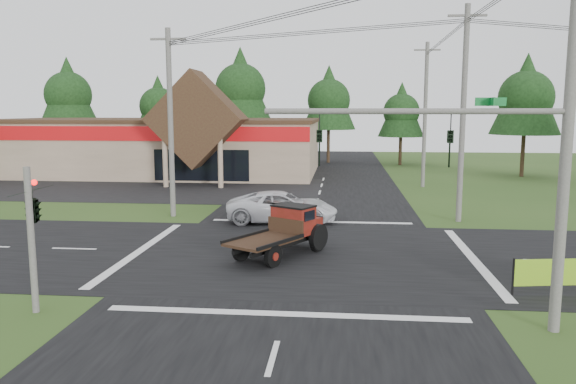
# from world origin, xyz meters

# --- Properties ---
(ground) EXTENTS (120.00, 120.00, 0.00)m
(ground) POSITION_xyz_m (0.00, 0.00, 0.00)
(ground) COLOR #2D4B1A
(ground) RESTS_ON ground
(road_ns) EXTENTS (12.00, 120.00, 0.02)m
(road_ns) POSITION_xyz_m (0.00, 0.00, 0.01)
(road_ns) COLOR black
(road_ns) RESTS_ON ground
(road_ew) EXTENTS (120.00, 12.00, 0.02)m
(road_ew) POSITION_xyz_m (0.00, 0.00, 0.01)
(road_ew) COLOR black
(road_ew) RESTS_ON ground
(parking_apron) EXTENTS (28.00, 14.00, 0.02)m
(parking_apron) POSITION_xyz_m (-14.00, 19.00, 0.01)
(parking_apron) COLOR black
(parking_apron) RESTS_ON ground
(cvs_building) EXTENTS (30.40, 18.20, 9.19)m
(cvs_building) POSITION_xyz_m (-15.70, 29.57, 2.78)
(cvs_building) COLOR gray
(cvs_building) RESTS_ON ground
(traffic_signal_mast) EXTENTS (8.12, 0.24, 7.00)m
(traffic_signal_mast) POSITION_xyz_m (5.82, -7.50, 4.43)
(traffic_signal_mast) COLOR #595651
(traffic_signal_mast) RESTS_ON ground
(traffic_signal_corner) EXTENTS (0.53, 2.48, 4.40)m
(traffic_signal_corner) POSITION_xyz_m (-7.50, -7.32, 3.52)
(traffic_signal_corner) COLOR #595651
(traffic_signal_corner) RESTS_ON ground
(utility_pole_nr) EXTENTS (2.00, 0.30, 11.00)m
(utility_pole_nr) POSITION_xyz_m (7.50, -7.50, 5.64)
(utility_pole_nr) COLOR #595651
(utility_pole_nr) RESTS_ON ground
(utility_pole_nw) EXTENTS (2.00, 0.30, 10.50)m
(utility_pole_nw) POSITION_xyz_m (-8.00, 8.00, 5.39)
(utility_pole_nw) COLOR #595651
(utility_pole_nw) RESTS_ON ground
(utility_pole_ne) EXTENTS (2.00, 0.30, 11.50)m
(utility_pole_ne) POSITION_xyz_m (8.00, 8.00, 5.89)
(utility_pole_ne) COLOR #595651
(utility_pole_ne) RESTS_ON ground
(utility_pole_n) EXTENTS (2.00, 0.30, 11.20)m
(utility_pole_n) POSITION_xyz_m (8.00, 22.00, 5.74)
(utility_pole_n) COLOR #595651
(utility_pole_n) RESTS_ON ground
(tree_row_a) EXTENTS (6.72, 6.72, 12.12)m
(tree_row_a) POSITION_xyz_m (-30.00, 40.00, 8.05)
(tree_row_a) COLOR #332316
(tree_row_a) RESTS_ON ground
(tree_row_b) EXTENTS (5.60, 5.60, 10.10)m
(tree_row_b) POSITION_xyz_m (-20.00, 42.00, 6.70)
(tree_row_b) COLOR #332316
(tree_row_b) RESTS_ON ground
(tree_row_c) EXTENTS (7.28, 7.28, 13.13)m
(tree_row_c) POSITION_xyz_m (-10.00, 41.00, 8.72)
(tree_row_c) COLOR #332316
(tree_row_c) RESTS_ON ground
(tree_row_d) EXTENTS (6.16, 6.16, 11.11)m
(tree_row_d) POSITION_xyz_m (0.00, 42.00, 7.38)
(tree_row_d) COLOR #332316
(tree_row_d) RESTS_ON ground
(tree_row_e) EXTENTS (5.04, 5.04, 9.09)m
(tree_row_e) POSITION_xyz_m (8.00, 40.00, 6.03)
(tree_row_e) COLOR #332316
(tree_row_e) RESTS_ON ground
(tree_side_ne) EXTENTS (6.16, 6.16, 11.11)m
(tree_side_ne) POSITION_xyz_m (18.00, 30.00, 7.38)
(tree_side_ne) COLOR #332316
(tree_side_ne) RESTS_ON ground
(antique_flatbed_truck) EXTENTS (4.20, 5.24, 2.08)m
(antique_flatbed_truck) POSITION_xyz_m (-0.92, -0.37, 1.04)
(antique_flatbed_truck) COLOR #4E160B
(antique_flatbed_truck) RESTS_ON ground
(roadside_banner) EXTENTS (3.65, 0.70, 1.26)m
(roadside_banner) POSITION_xyz_m (9.02, -4.25, 0.63)
(roadside_banner) COLOR #75AD17
(roadside_banner) RESTS_ON ground
(white_pickup) EXTENTS (6.11, 3.08, 1.66)m
(white_pickup) POSITION_xyz_m (-1.58, 6.92, 0.83)
(white_pickup) COLOR silver
(white_pickup) RESTS_ON ground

